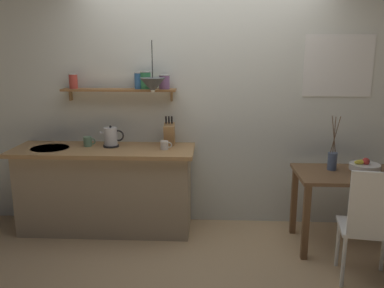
{
  "coord_description": "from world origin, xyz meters",
  "views": [
    {
      "loc": [
        0.09,
        -3.59,
        1.84
      ],
      "look_at": [
        -0.1,
        0.25,
        0.95
      ],
      "focal_mm": 37.61,
      "sensor_mm": 36.0,
      "label": 1
    }
  ],
  "objects_px": {
    "electric_kettle": "(111,137)",
    "pendant_lamp": "(153,85)",
    "dining_chair_near": "(370,222)",
    "coffee_mug_by_sink": "(88,142)",
    "fruit_bowl": "(364,166)",
    "coffee_mug_spare": "(165,145)",
    "dining_table": "(347,186)",
    "knife_block": "(169,134)",
    "twig_vase": "(332,160)"
  },
  "relations": [
    {
      "from": "electric_kettle",
      "to": "pendant_lamp",
      "type": "xyz_separation_m",
      "value": [
        0.45,
        -0.07,
        0.54
      ]
    },
    {
      "from": "dining_chair_near",
      "to": "coffee_mug_by_sink",
      "type": "relative_size",
      "value": 7.75
    },
    {
      "from": "fruit_bowl",
      "to": "coffee_mug_spare",
      "type": "height_order",
      "value": "coffee_mug_spare"
    },
    {
      "from": "dining_table",
      "to": "pendant_lamp",
      "type": "height_order",
      "value": "pendant_lamp"
    },
    {
      "from": "electric_kettle",
      "to": "coffee_mug_spare",
      "type": "relative_size",
      "value": 2.06
    },
    {
      "from": "dining_table",
      "to": "dining_chair_near",
      "type": "xyz_separation_m",
      "value": [
        -0.02,
        -0.65,
        -0.07
      ]
    },
    {
      "from": "coffee_mug_by_sink",
      "to": "knife_block",
      "type": "bearing_deg",
      "value": 6.02
    },
    {
      "from": "twig_vase",
      "to": "pendant_lamp",
      "type": "distance_m",
      "value": 1.86
    },
    {
      "from": "dining_table",
      "to": "knife_block",
      "type": "relative_size",
      "value": 3.03
    },
    {
      "from": "pendant_lamp",
      "to": "coffee_mug_by_sink",
      "type": "bearing_deg",
      "value": 173.67
    },
    {
      "from": "twig_vase",
      "to": "dining_table",
      "type": "bearing_deg",
      "value": -37.65
    },
    {
      "from": "coffee_mug_spare",
      "to": "dining_table",
      "type": "bearing_deg",
      "value": -7.54
    },
    {
      "from": "dining_chair_near",
      "to": "coffee_mug_by_sink",
      "type": "height_order",
      "value": "coffee_mug_by_sink"
    },
    {
      "from": "electric_kettle",
      "to": "twig_vase",
      "type": "bearing_deg",
      "value": -5.85
    },
    {
      "from": "knife_block",
      "to": "dining_table",
      "type": "bearing_deg",
      "value": -13.55
    },
    {
      "from": "coffee_mug_spare",
      "to": "pendant_lamp",
      "type": "relative_size",
      "value": 0.24
    },
    {
      "from": "dining_table",
      "to": "coffee_mug_by_sink",
      "type": "xyz_separation_m",
      "value": [
        -2.54,
        0.32,
        0.33
      ]
    },
    {
      "from": "dining_chair_near",
      "to": "twig_vase",
      "type": "height_order",
      "value": "twig_vase"
    },
    {
      "from": "twig_vase",
      "to": "electric_kettle",
      "type": "relative_size",
      "value": 2.16
    },
    {
      "from": "coffee_mug_spare",
      "to": "knife_block",
      "type": "bearing_deg",
      "value": 81.03
    },
    {
      "from": "twig_vase",
      "to": "coffee_mug_spare",
      "type": "bearing_deg",
      "value": 175.19
    },
    {
      "from": "twig_vase",
      "to": "electric_kettle",
      "type": "height_order",
      "value": "twig_vase"
    },
    {
      "from": "coffee_mug_spare",
      "to": "coffee_mug_by_sink",
      "type": "bearing_deg",
      "value": 173.35
    },
    {
      "from": "dining_table",
      "to": "dining_chair_near",
      "type": "bearing_deg",
      "value": -91.72
    },
    {
      "from": "coffee_mug_spare",
      "to": "twig_vase",
      "type": "bearing_deg",
      "value": -4.81
    },
    {
      "from": "dining_table",
      "to": "electric_kettle",
      "type": "relative_size",
      "value": 3.88
    },
    {
      "from": "dining_table",
      "to": "pendant_lamp",
      "type": "distance_m",
      "value": 2.07
    },
    {
      "from": "twig_vase",
      "to": "electric_kettle",
      "type": "xyz_separation_m",
      "value": [
        -2.17,
        0.22,
        0.15
      ]
    },
    {
      "from": "dining_table",
      "to": "coffee_mug_spare",
      "type": "distance_m",
      "value": 1.78
    },
    {
      "from": "electric_kettle",
      "to": "coffee_mug_by_sink",
      "type": "height_order",
      "value": "electric_kettle"
    },
    {
      "from": "dining_chair_near",
      "to": "coffee_mug_spare",
      "type": "xyz_separation_m",
      "value": [
        -1.71,
        0.88,
        0.39
      ]
    },
    {
      "from": "electric_kettle",
      "to": "coffee_mug_spare",
      "type": "height_order",
      "value": "electric_kettle"
    },
    {
      "from": "electric_kettle",
      "to": "coffee_mug_spare",
      "type": "xyz_separation_m",
      "value": [
        0.56,
        -0.09,
        -0.05
      ]
    },
    {
      "from": "electric_kettle",
      "to": "pendant_lamp",
      "type": "height_order",
      "value": "pendant_lamp"
    },
    {
      "from": "dining_chair_near",
      "to": "pendant_lamp",
      "type": "xyz_separation_m",
      "value": [
        -1.82,
        0.9,
        0.99
      ]
    },
    {
      "from": "fruit_bowl",
      "to": "knife_block",
      "type": "distance_m",
      "value": 1.92
    },
    {
      "from": "dining_table",
      "to": "electric_kettle",
      "type": "distance_m",
      "value": 2.34
    },
    {
      "from": "fruit_bowl",
      "to": "electric_kettle",
      "type": "height_order",
      "value": "electric_kettle"
    },
    {
      "from": "fruit_bowl",
      "to": "coffee_mug_by_sink",
      "type": "distance_m",
      "value": 2.73
    },
    {
      "from": "dining_chair_near",
      "to": "coffee_mug_by_sink",
      "type": "distance_m",
      "value": 2.73
    },
    {
      "from": "fruit_bowl",
      "to": "pendant_lamp",
      "type": "distance_m",
      "value": 2.15
    },
    {
      "from": "dining_table",
      "to": "electric_kettle",
      "type": "xyz_separation_m",
      "value": [
        -2.29,
        0.32,
        0.38
      ]
    },
    {
      "from": "coffee_mug_by_sink",
      "to": "pendant_lamp",
      "type": "xyz_separation_m",
      "value": [
        0.69,
        -0.08,
        0.58
      ]
    },
    {
      "from": "twig_vase",
      "to": "pendant_lamp",
      "type": "height_order",
      "value": "pendant_lamp"
    },
    {
      "from": "dining_chair_near",
      "to": "twig_vase",
      "type": "bearing_deg",
      "value": 97.82
    },
    {
      "from": "coffee_mug_by_sink",
      "to": "twig_vase",
      "type": "bearing_deg",
      "value": -5.43
    },
    {
      "from": "dining_table",
      "to": "twig_vase",
      "type": "bearing_deg",
      "value": 142.35
    },
    {
      "from": "twig_vase",
      "to": "dining_chair_near",
      "type": "bearing_deg",
      "value": -82.18
    },
    {
      "from": "dining_table",
      "to": "coffee_mug_spare",
      "type": "xyz_separation_m",
      "value": [
        -1.73,
        0.23,
        0.32
      ]
    },
    {
      "from": "dining_chair_near",
      "to": "coffee_mug_spare",
      "type": "bearing_deg",
      "value": 152.85
    }
  ]
}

